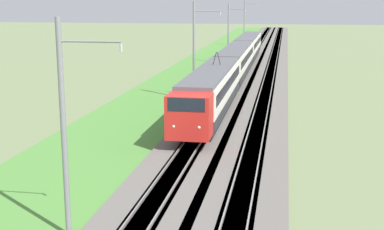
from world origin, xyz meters
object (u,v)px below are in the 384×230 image
Objects in this scene: passenger_train at (236,61)px; catenary_mast_distant at (245,22)px; catenary_mast_far at (229,33)px; catenary_mast_near at (65,129)px; catenary_mast_mid at (195,51)px.

passenger_train is 46.01m from catenary_mast_distant.
catenary_mast_far is at bearing -179.99° from catenary_mast_distant.
catenary_mast_near is 0.93× the size of catenary_mast_distant.
catenary_mast_near is 29.81m from catenary_mast_mid.
catenary_mast_near is at bearing -180.00° from catenary_mast_distant.
passenger_train is 7.19× the size of catenary_mast_near.
catenary_mast_near reaches higher than passenger_train.
catenary_mast_distant is (29.80, 0.00, 0.29)m from catenary_mast_far.
catenary_mast_far is (16.07, 2.57, 2.22)m from passenger_train.
passenger_train is 14.18m from catenary_mast_mid.
catenary_mast_distant is at bearing 0.00° from catenary_mast_near.
catenary_mast_distant reaches higher than catenary_mast_far.
catenary_mast_near is (-43.54, 2.57, 2.16)m from passenger_train.
catenary_mast_mid reaches higher than passenger_train.
catenary_mast_distant is at bearing 0.01° from catenary_mast_far.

